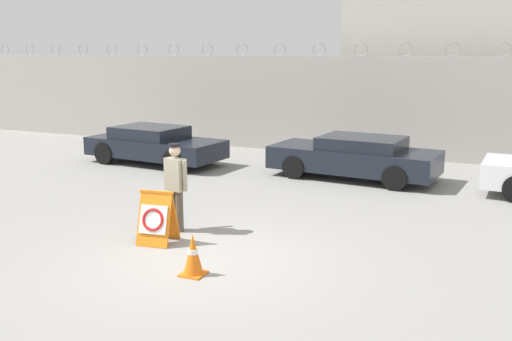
% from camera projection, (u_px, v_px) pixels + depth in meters
% --- Properties ---
extents(ground_plane, '(90.00, 90.00, 0.00)m').
position_uv_depth(ground_plane, '(201.00, 260.00, 9.90)').
color(ground_plane, gray).
extents(perimeter_wall, '(36.00, 0.30, 3.84)m').
position_uv_depth(perimeter_wall, '(359.00, 106.00, 19.54)').
color(perimeter_wall, '#ADA8A0').
rests_on(perimeter_wall, ground_plane).
extents(building_block, '(9.66, 5.68, 5.41)m').
position_uv_depth(building_block, '(480.00, 73.00, 22.13)').
color(building_block, beige).
rests_on(building_block, ground_plane).
extents(barricade_sign, '(0.71, 0.73, 1.01)m').
position_uv_depth(barricade_sign, '(156.00, 217.00, 10.68)').
color(barricade_sign, orange).
rests_on(barricade_sign, ground_plane).
extents(security_guard, '(0.62, 0.51, 1.78)m').
position_uv_depth(security_guard, '(176.00, 183.00, 11.32)').
color(security_guard, '#514C42').
rests_on(security_guard, ground_plane).
extents(traffic_cone_near, '(0.38, 0.38, 0.69)m').
position_uv_depth(traffic_cone_near, '(193.00, 255.00, 9.18)').
color(traffic_cone_near, orange).
rests_on(traffic_cone_near, ground_plane).
extents(parked_car_front_coupe, '(4.61, 2.26, 1.19)m').
position_uv_depth(parked_car_front_coupe, '(154.00, 144.00, 18.24)').
color(parked_car_front_coupe, black).
rests_on(parked_car_front_coupe, ground_plane).
extents(parked_car_rear_sedan, '(4.82, 2.27, 1.21)m').
position_uv_depth(parked_car_rear_sedan, '(355.00, 157.00, 16.11)').
color(parked_car_rear_sedan, black).
rests_on(parked_car_rear_sedan, ground_plane).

